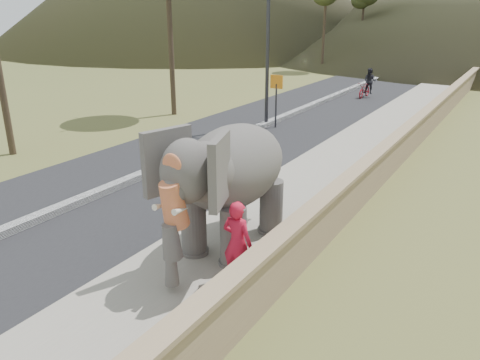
# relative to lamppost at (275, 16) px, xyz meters

# --- Properties ---
(ground) EXTENTS (160.00, 160.00, 0.00)m
(ground) POSITION_rel_lamppost_xyz_m (4.69, -14.17, -4.87)
(ground) COLOR olive
(ground) RESTS_ON ground
(road) EXTENTS (7.00, 120.00, 0.03)m
(road) POSITION_rel_lamppost_xyz_m (-0.31, -4.17, -4.86)
(road) COLOR black
(road) RESTS_ON ground
(median) EXTENTS (0.35, 120.00, 0.22)m
(median) POSITION_rel_lamppost_xyz_m (-0.31, -4.17, -4.76)
(median) COLOR black
(median) RESTS_ON ground
(walkway) EXTENTS (3.00, 120.00, 0.15)m
(walkway) POSITION_rel_lamppost_xyz_m (4.69, -4.17, -4.80)
(walkway) COLOR #9E9687
(walkway) RESTS_ON ground
(parapet) EXTENTS (0.30, 120.00, 1.10)m
(parapet) POSITION_rel_lamppost_xyz_m (6.34, -4.17, -4.32)
(parapet) COLOR tan
(parapet) RESTS_ON ground
(lamppost) EXTENTS (1.76, 0.36, 8.00)m
(lamppost) POSITION_rel_lamppost_xyz_m (0.00, 0.00, 0.00)
(lamppost) COLOR #313137
(lamppost) RESTS_ON ground
(signboard) EXTENTS (0.60, 0.08, 2.40)m
(signboard) POSITION_rel_lamppost_xyz_m (0.19, -0.03, -3.23)
(signboard) COLOR #2D2D33
(signboard) RESTS_ON ground
(elephant_and_man) EXTENTS (2.30, 3.98, 2.84)m
(elephant_and_man) POSITION_rel_lamppost_xyz_m (4.71, -10.76, -3.32)
(elephant_and_man) COLOR #615C58
(elephant_and_man) RESTS_ON ground
(motorcyclist) EXTENTS (0.96, 1.77, 1.79)m
(motorcyclist) POSITION_rel_lamppost_xyz_m (1.34, 9.86, -4.19)
(motorcyclist) COLOR maroon
(motorcyclist) RESTS_ON ground
(trees) EXTENTS (47.33, 44.53, 9.10)m
(trees) POSITION_rel_lamppost_xyz_m (4.25, 10.76, -0.89)
(trees) COLOR #473828
(trees) RESTS_ON ground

